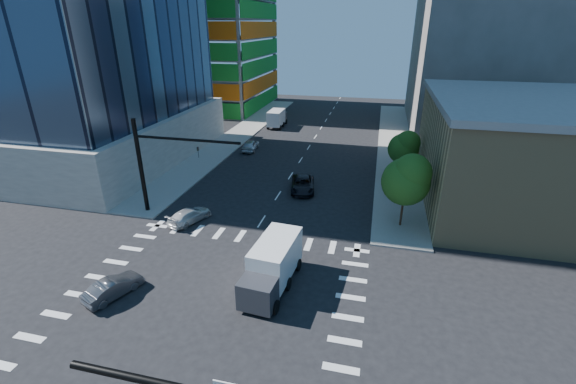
# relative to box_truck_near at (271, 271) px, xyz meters

# --- Properties ---
(ground) EXTENTS (160.00, 160.00, 0.00)m
(ground) POSITION_rel_box_truck_near_xyz_m (-3.52, -2.77, -1.42)
(ground) COLOR black
(ground) RESTS_ON ground
(road_markings) EXTENTS (20.00, 20.00, 0.01)m
(road_markings) POSITION_rel_box_truck_near_xyz_m (-3.52, -2.77, -1.41)
(road_markings) COLOR silver
(road_markings) RESTS_ON ground
(sidewalk_ne) EXTENTS (5.00, 60.00, 0.15)m
(sidewalk_ne) POSITION_rel_box_truck_near_xyz_m (8.98, 37.23, -1.34)
(sidewalk_ne) COLOR gray
(sidewalk_ne) RESTS_ON ground
(sidewalk_nw) EXTENTS (5.00, 60.00, 0.15)m
(sidewalk_nw) POSITION_rel_box_truck_near_xyz_m (-16.02, 37.23, -1.34)
(sidewalk_nw) COLOR gray
(sidewalk_nw) RESTS_ON ground
(commercial_building) EXTENTS (20.50, 22.50, 10.60)m
(commercial_building) POSITION_rel_box_truck_near_xyz_m (21.48, 19.23, 3.90)
(commercial_building) COLOR tan
(commercial_building) RESTS_ON ground
(bg_building_ne) EXTENTS (24.00, 30.00, 28.00)m
(bg_building_ne) POSITION_rel_box_truck_near_xyz_m (23.48, 52.23, 12.58)
(bg_building_ne) COLOR #615B57
(bg_building_ne) RESTS_ON ground
(signal_mast_nw) EXTENTS (10.20, 0.40, 9.00)m
(signal_mast_nw) POSITION_rel_box_truck_near_xyz_m (-13.52, 8.73, 4.08)
(signal_mast_nw) COLOR black
(signal_mast_nw) RESTS_ON sidewalk_nw
(tree_south) EXTENTS (4.16, 4.16, 6.82)m
(tree_south) POSITION_rel_box_truck_near_xyz_m (9.11, 11.13, 3.27)
(tree_south) COLOR #382316
(tree_south) RESTS_ON sidewalk_ne
(tree_north) EXTENTS (3.54, 3.52, 5.78)m
(tree_north) POSITION_rel_box_truck_near_xyz_m (9.41, 23.13, 2.57)
(tree_north) COLOR #382316
(tree_north) RESTS_ON sidewalk_ne
(car_nb_far) EXTENTS (3.37, 5.66, 1.47)m
(car_nb_far) POSITION_rel_box_truck_near_xyz_m (-1.24, 17.22, -0.68)
(car_nb_far) COLOR black
(car_nb_far) RESTS_ON ground
(car_sb_near) EXTENTS (3.28, 4.75, 1.28)m
(car_sb_near) POSITION_rel_box_truck_near_xyz_m (-9.97, 7.68, -0.78)
(car_sb_near) COLOR silver
(car_sb_near) RESTS_ON ground
(car_sb_mid) EXTENTS (2.20, 4.68, 1.55)m
(car_sb_mid) POSITION_rel_box_truck_near_xyz_m (-11.45, 29.79, -0.64)
(car_sb_mid) COLOR silver
(car_sb_mid) RESTS_ON ground
(car_sb_cross) EXTENTS (2.73, 4.20, 1.31)m
(car_sb_cross) POSITION_rel_box_truck_near_xyz_m (-10.08, -3.25, -0.76)
(car_sb_cross) COLOR #4D4E52
(car_sb_cross) RESTS_ON ground
(box_truck_near) EXTENTS (3.13, 6.30, 3.20)m
(box_truck_near) POSITION_rel_box_truck_near_xyz_m (0.00, 0.00, 0.00)
(box_truck_near) COLOR black
(box_truck_near) RESTS_ON ground
(box_truck_far) EXTENTS (2.51, 5.76, 3.01)m
(box_truck_far) POSITION_rel_box_truck_near_xyz_m (-11.31, 44.51, -0.08)
(box_truck_far) COLOR black
(box_truck_far) RESTS_ON ground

